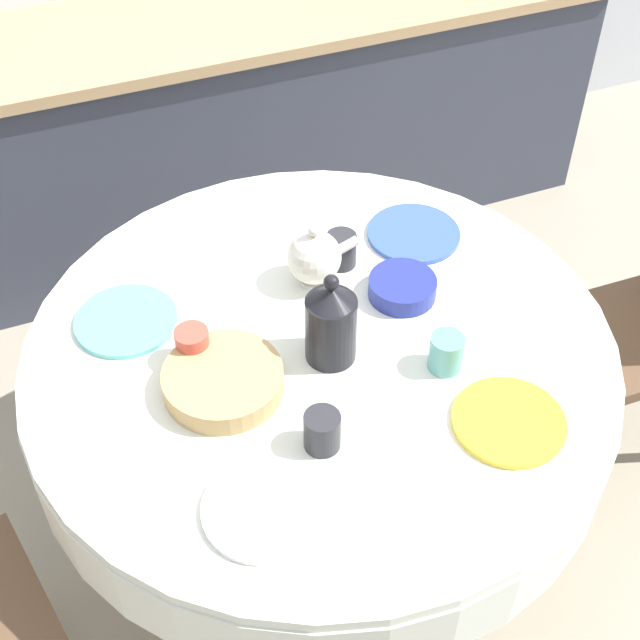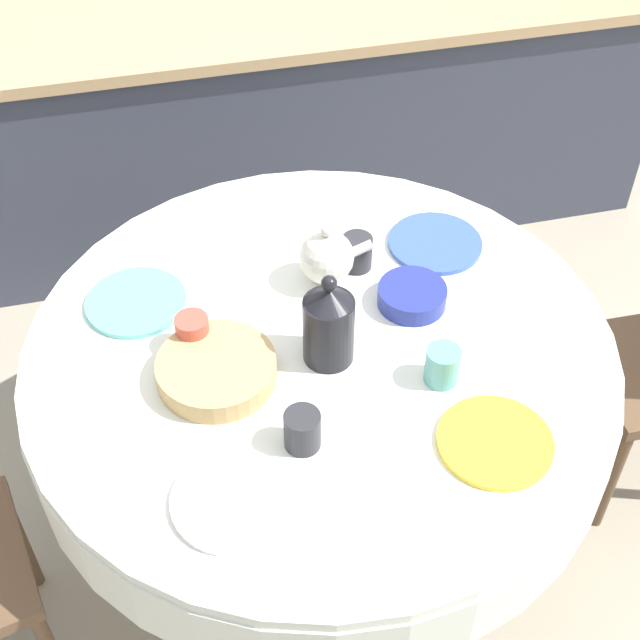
% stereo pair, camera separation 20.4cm
% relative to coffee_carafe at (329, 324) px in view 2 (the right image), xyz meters
% --- Properties ---
extents(ground_plane, '(12.00, 12.00, 0.00)m').
position_rel_coffee_carafe_xyz_m(ground_plane, '(-0.01, 0.04, -0.86)').
color(ground_plane, '#9E937F').
extents(kitchen_counter, '(3.24, 0.64, 0.88)m').
position_rel_coffee_carafe_xyz_m(kitchen_counter, '(-0.01, 1.51, -0.42)').
color(kitchen_counter, '#383D4C').
rests_on(kitchen_counter, ground_plane).
extents(dining_table, '(1.42, 1.42, 0.76)m').
position_rel_coffee_carafe_xyz_m(dining_table, '(-0.01, 0.04, -0.23)').
color(dining_table, brown).
rests_on(dining_table, ground_plane).
extents(plate_near_left, '(0.25, 0.25, 0.01)m').
position_rel_coffee_carafe_xyz_m(plate_near_left, '(-0.29, -0.34, -0.10)').
color(plate_near_left, white).
rests_on(plate_near_left, dining_table).
extents(cup_near_left, '(0.08, 0.08, 0.09)m').
position_rel_coffee_carafe_xyz_m(cup_near_left, '(-0.12, -0.23, -0.06)').
color(cup_near_left, '#28282D').
rests_on(cup_near_left, dining_table).
extents(plate_near_right, '(0.25, 0.25, 0.01)m').
position_rel_coffee_carafe_xyz_m(plate_near_right, '(0.28, -0.33, -0.10)').
color(plate_near_right, yellow).
rests_on(plate_near_right, dining_table).
extents(cup_near_right, '(0.08, 0.08, 0.09)m').
position_rel_coffee_carafe_xyz_m(cup_near_right, '(0.23, -0.13, -0.06)').
color(cup_near_right, '#5BA39E').
rests_on(cup_near_right, dining_table).
extents(plate_far_left, '(0.25, 0.25, 0.01)m').
position_rel_coffee_carafe_xyz_m(plate_far_left, '(-0.42, 0.28, -0.10)').
color(plate_far_left, '#60BCB7').
rests_on(plate_far_left, dining_table).
extents(cup_far_left, '(0.08, 0.08, 0.09)m').
position_rel_coffee_carafe_xyz_m(cup_far_left, '(-0.30, 0.10, -0.06)').
color(cup_far_left, '#CC4C3D').
rests_on(cup_far_left, dining_table).
extents(plate_far_right, '(0.25, 0.25, 0.01)m').
position_rel_coffee_carafe_xyz_m(plate_far_right, '(0.37, 0.32, -0.10)').
color(plate_far_right, '#3856AD').
rests_on(plate_far_right, dining_table).
extents(cup_far_right, '(0.08, 0.08, 0.09)m').
position_rel_coffee_carafe_xyz_m(cup_far_right, '(0.15, 0.29, -0.06)').
color(cup_far_right, '#28282D').
rests_on(cup_far_right, dining_table).
extents(coffee_carafe, '(0.12, 0.12, 0.25)m').
position_rel_coffee_carafe_xyz_m(coffee_carafe, '(0.00, 0.00, 0.00)').
color(coffee_carafe, black).
rests_on(coffee_carafe, dining_table).
extents(teapot, '(0.19, 0.14, 0.18)m').
position_rel_coffee_carafe_xyz_m(teapot, '(0.06, 0.25, -0.02)').
color(teapot, silver).
rests_on(teapot, dining_table).
extents(bread_basket, '(0.27, 0.27, 0.06)m').
position_rel_coffee_carafe_xyz_m(bread_basket, '(-0.26, -0.01, -0.08)').
color(bread_basket, tan).
rests_on(bread_basket, dining_table).
extents(fruit_bowl, '(0.17, 0.17, 0.05)m').
position_rel_coffee_carafe_xyz_m(fruit_bowl, '(0.24, 0.12, -0.08)').
color(fruit_bowl, navy).
rests_on(fruit_bowl, dining_table).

